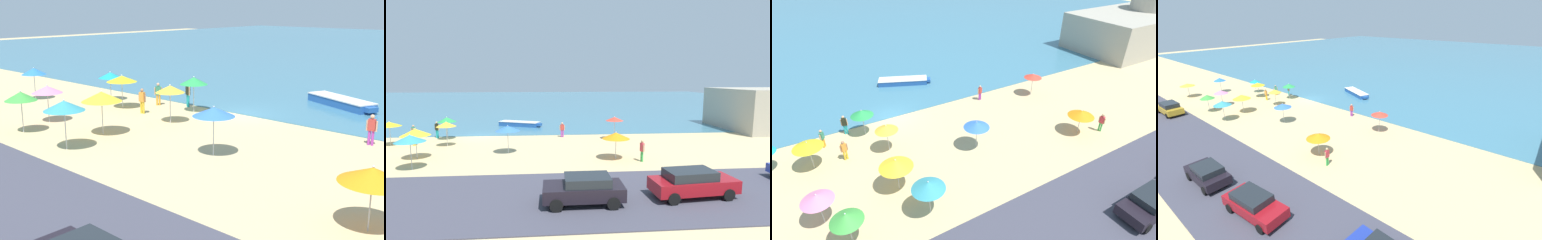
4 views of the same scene
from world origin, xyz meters
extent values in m
plane|color=tan|center=(0.00, 0.00, 0.00)|extent=(160.00, 160.00, 0.00)
cube|color=teal|center=(0.00, 55.00, 0.03)|extent=(150.00, 110.00, 0.05)
cylinder|color=#B2B2B7|center=(4.33, -7.98, 1.00)|extent=(0.05, 0.05, 2.00)
cone|color=#366FC5|center=(4.33, -7.98, 2.17)|extent=(2.04, 2.04, 0.43)
sphere|color=silver|center=(4.33, -7.98, 2.41)|extent=(0.08, 0.08, 0.08)
cylinder|color=#B2B2B7|center=(-1.83, -4.78, 0.97)|extent=(0.05, 0.05, 1.94)
cone|color=yellow|center=(-1.83, -4.78, 2.11)|extent=(1.78, 1.78, 0.44)
sphere|color=silver|center=(-1.83, -4.78, 2.36)|extent=(0.08, 0.08, 0.08)
cylinder|color=#B2B2B7|center=(-7.47, -9.71, 0.94)|extent=(0.05, 0.05, 1.88)
cone|color=pink|center=(-7.47, -9.71, 2.05)|extent=(1.87, 1.87, 0.44)
sphere|color=silver|center=(-7.47, -9.71, 2.30)|extent=(0.08, 0.08, 0.08)
cylinder|color=#B2B2B7|center=(-6.35, -12.03, 0.95)|extent=(0.05, 0.05, 1.90)
cone|color=green|center=(-6.35, -12.03, 2.10)|extent=(1.80, 1.80, 0.50)
sphere|color=silver|center=(-6.35, -12.03, 2.39)|extent=(0.08, 0.08, 0.08)
cylinder|color=#B2B2B7|center=(14.58, -2.96, 1.02)|extent=(0.05, 0.05, 2.05)
cone|color=#E13E2E|center=(14.58, -2.96, 2.19)|extent=(1.83, 1.83, 0.40)
sphere|color=silver|center=(14.58, -2.96, 2.42)|extent=(0.08, 0.08, 0.08)
cylinder|color=#B2B2B7|center=(-7.30, -4.05, 0.96)|extent=(0.05, 0.05, 1.92)
cone|color=gold|center=(-7.30, -4.05, 2.09)|extent=(2.10, 2.10, 0.43)
sphere|color=silver|center=(-7.30, -4.05, 2.33)|extent=(0.08, 0.08, 0.08)
cylinder|color=#B2B2B7|center=(13.10, -10.65, 0.86)|extent=(0.05, 0.05, 1.71)
cone|color=orange|center=(13.10, -10.65, 1.91)|extent=(2.18, 2.18, 0.50)
sphere|color=silver|center=(13.10, -10.65, 2.19)|extent=(0.08, 0.08, 0.08)
cylinder|color=#B2B2B7|center=(-2.66, -9.25, 0.97)|extent=(0.05, 0.05, 1.95)
cone|color=yellow|center=(-2.66, -9.25, 2.17)|extent=(2.24, 2.24, 0.55)
sphere|color=silver|center=(-2.66, -9.25, 2.47)|extent=(0.08, 0.08, 0.08)
cylinder|color=#B2B2B7|center=(-1.73, -12.21, 1.03)|extent=(0.05, 0.05, 2.05)
cone|color=teal|center=(-1.73, -12.21, 2.25)|extent=(2.05, 2.05, 0.51)
sphere|color=silver|center=(-1.73, -12.21, 2.54)|extent=(0.08, 0.08, 0.08)
cylinder|color=#B2B2B7|center=(-2.86, -1.53, 0.96)|extent=(0.05, 0.05, 1.93)
cone|color=green|center=(-2.86, -1.53, 2.12)|extent=(1.88, 1.88, 0.48)
sphere|color=silver|center=(-2.86, -1.53, 2.39)|extent=(0.08, 0.08, 0.08)
cylinder|color=green|center=(14.99, -11.55, 0.41)|extent=(0.14, 0.14, 0.81)
cylinder|color=green|center=(14.97, -11.37, 0.41)|extent=(0.14, 0.14, 0.81)
cube|color=#C33440|center=(14.98, -11.46, 1.13)|extent=(0.27, 0.39, 0.64)
sphere|color=tan|center=(14.98, -11.46, 1.59)|extent=(0.22, 0.22, 0.22)
cylinder|color=tan|center=(15.01, -11.69, 1.08)|extent=(0.09, 0.09, 0.58)
cylinder|color=tan|center=(14.95, -11.22, 1.08)|extent=(0.09, 0.09, 0.58)
cylinder|color=teal|center=(-4.34, -0.58, 0.44)|extent=(0.14, 0.14, 0.88)
cylinder|color=teal|center=(-4.17, -0.64, 0.44)|extent=(0.14, 0.14, 0.88)
cube|color=black|center=(-4.25, -0.61, 1.22)|extent=(0.42, 0.34, 0.69)
sphere|color=tan|center=(-4.25, -0.61, 1.70)|extent=(0.22, 0.22, 0.22)
cylinder|color=tan|center=(-4.48, -0.52, 1.17)|extent=(0.09, 0.09, 0.62)
cylinder|color=tan|center=(-4.03, -0.70, 1.17)|extent=(0.09, 0.09, 0.62)
cylinder|color=orange|center=(-6.16, -1.56, 0.39)|extent=(0.14, 0.14, 0.78)
cylinder|color=orange|center=(-6.26, -1.71, 0.39)|extent=(0.14, 0.14, 0.78)
cube|color=#348261|center=(-6.21, -1.64, 1.09)|extent=(0.39, 0.42, 0.62)
sphere|color=tan|center=(-6.21, -1.64, 1.52)|extent=(0.22, 0.22, 0.22)
cylinder|color=tan|center=(-6.08, -1.44, 1.04)|extent=(0.09, 0.09, 0.55)
cylinder|color=tan|center=(-6.35, -1.83, 1.04)|extent=(0.09, 0.09, 0.55)
cylinder|color=purple|center=(9.26, -1.12, 0.39)|extent=(0.14, 0.14, 0.78)
cylinder|color=purple|center=(9.09, -1.15, 0.39)|extent=(0.14, 0.14, 0.78)
cube|color=#B3352F|center=(9.17, -1.13, 1.08)|extent=(0.39, 0.27, 0.61)
sphere|color=tan|center=(9.17, -1.13, 1.52)|extent=(0.22, 0.22, 0.22)
cylinder|color=tan|center=(9.41, -1.10, 1.03)|extent=(0.09, 0.09, 0.55)
cylinder|color=tan|center=(8.94, -1.17, 1.03)|extent=(0.09, 0.09, 0.55)
cylinder|color=gold|center=(-5.13, -4.22, 0.41)|extent=(0.14, 0.14, 0.81)
cylinder|color=gold|center=(-4.95, -4.18, 0.41)|extent=(0.14, 0.14, 0.81)
cube|color=orange|center=(-5.04, -4.20, 1.13)|extent=(0.40, 0.29, 0.64)
sphere|color=#A27252|center=(-5.04, -4.20, 1.58)|extent=(0.22, 0.22, 0.22)
cylinder|color=#A27252|center=(-5.27, -4.25, 1.08)|extent=(0.09, 0.09, 0.58)
cylinder|color=#A27252|center=(-4.81, -4.15, 1.08)|extent=(0.09, 0.09, 0.58)
cube|color=black|center=(9.65, -19.02, 0.72)|extent=(4.07, 1.85, 0.67)
cube|color=#1E2328|center=(9.85, -19.02, 1.28)|extent=(2.28, 1.62, 0.46)
cylinder|color=black|center=(8.27, -19.89, 0.38)|extent=(0.64, 0.22, 0.64)
cylinder|color=black|center=(8.26, -18.16, 0.38)|extent=(0.64, 0.22, 0.64)
cylinder|color=black|center=(11.03, -18.15, 0.38)|extent=(0.64, 0.22, 0.64)
cube|color=#24549A|center=(3.70, 6.72, 0.32)|extent=(5.61, 3.52, 0.54)
cube|color=#24549A|center=(6.40, 5.57, 0.37)|extent=(0.73, 0.94, 0.32)
cube|color=silver|center=(3.70, 6.72, 0.63)|extent=(5.64, 3.60, 0.08)
cube|color=#A49D8B|center=(37.85, 2.30, 2.56)|extent=(16.13, 11.00, 5.12)
cylinder|color=#A49D8B|center=(42.69, 2.30, 4.13)|extent=(6.13, 6.13, 8.26)
camera|label=1|loc=(18.56, -24.95, 7.13)|focal=45.00mm
camera|label=2|loc=(8.15, -33.45, 6.36)|focal=28.00mm
camera|label=3|loc=(-6.50, -24.30, 14.52)|focal=28.00mm
camera|label=4|loc=(28.59, -24.79, 11.93)|focal=24.00mm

